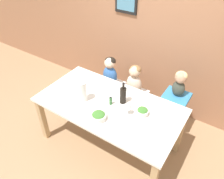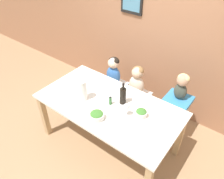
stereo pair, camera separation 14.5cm
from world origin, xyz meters
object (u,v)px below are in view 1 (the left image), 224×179
Objects in this scene: dinner_plate_front_left at (62,95)px; dinner_plate_back_left at (94,81)px; person_baby_right at (180,82)px; salad_bowl_small at (142,112)px; person_child_left at (110,70)px; dinner_plate_back_right at (163,110)px; person_child_center at (134,79)px; wine_glass_near at (128,107)px; chair_far_left at (110,88)px; chair_right_highchair at (175,104)px; chair_far_center at (133,97)px; wine_bottle at (123,95)px; paper_towel_roll at (82,91)px; salad_bowl_large at (99,116)px.

dinner_plate_front_left and dinner_plate_back_left have the same top height.
person_baby_right reaches higher than salad_bowl_small.
dinner_plate_back_right is at bearing -22.10° from person_child_left.
person_child_center is 0.79m from wine_glass_near.
chair_right_highchair is at bearing 0.00° from chair_far_left.
dinner_plate_front_left is at bearing -123.41° from chair_far_center.
salad_bowl_small is (0.44, -0.62, 0.41)m from chair_far_center.
person_baby_right is 1.52m from dinner_plate_front_left.
person_baby_right reaches higher than person_child_left.
chair_far_center is 0.91m from wine_glass_near.
salad_bowl_small is (0.30, -0.06, -0.07)m from wine_bottle.
wine_bottle is 0.80m from dinner_plate_front_left.
salad_bowl_small is (0.14, 0.09, -0.08)m from wine_glass_near.
paper_towel_roll is 1.32× the size of dinner_plate_back_right.
chair_far_center is at bearing -179.81° from person_baby_right.
person_baby_right reaches higher than dinner_plate_front_left.
wine_glass_near is at bearing -137.71° from dinner_plate_back_right.
dinner_plate_front_left reaches higher than chair_far_center.
salad_bowl_small is (0.87, -0.62, 0.41)m from chair_far_left.
chair_far_center is at bearing 125.61° from salad_bowl_small.
wine_bottle is at bearing -75.91° from person_child_center.
dinner_plate_front_left is at bearing -144.14° from person_baby_right.
person_baby_right reaches higher than chair_far_left.
salad_bowl_small reaches higher than dinner_plate_back_right.
person_baby_right reaches higher than chair_far_center.
wine_glass_near is (-0.34, -0.71, -0.06)m from person_baby_right.
dinner_plate_back_left is (-0.73, 0.32, -0.12)m from wine_glass_near.
chair_right_highchair is at bearing 58.71° from salad_bowl_large.
chair_right_highchair reaches higher than chair_far_left.
dinner_plate_front_left is at bearing -168.98° from wine_glass_near.
dinner_plate_back_right is at bearing -34.37° from chair_far_center.
salad_bowl_large is 0.75m from dinner_plate_back_left.
wine_glass_near is at bearing -23.46° from dinner_plate_back_left.
person_child_left reaches higher than chair_far_left.
salad_bowl_small is (0.87, -0.62, 0.08)m from person_child_left.
chair_far_center is 2.59× the size of salad_bowl_large.
paper_towel_roll is at bearing -81.14° from person_child_left.
person_child_center is 0.59m from wine_bottle.
wine_glass_near is at bearing 45.83° from salad_bowl_large.
wine_bottle is 0.50m from paper_towel_roll.
chair_far_center is at bearing 0.00° from chair_far_left.
person_child_left is 1.03m from wine_glass_near.
person_baby_right is 1.13m from salad_bowl_large.
wine_glass_near is (0.72, -0.71, 0.48)m from chair_far_left.
wine_glass_near is 0.19m from salad_bowl_small.
wine_bottle is (0.14, -0.56, 0.48)m from chair_far_center.
paper_towel_roll reaches higher than dinner_plate_front_left.
salad_bowl_small is (0.38, 0.34, -0.00)m from salad_bowl_large.
salad_bowl_small reaches higher than dinner_plate_front_left.
salad_bowl_large is 0.51m from salad_bowl_small.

